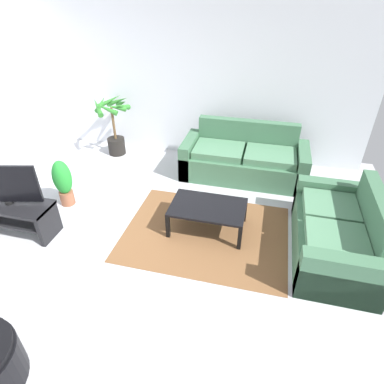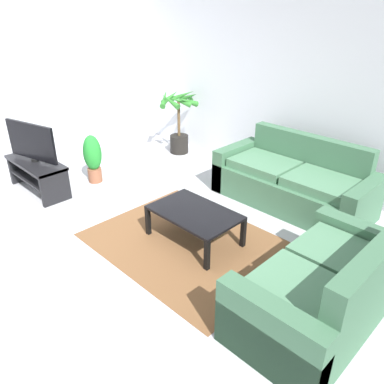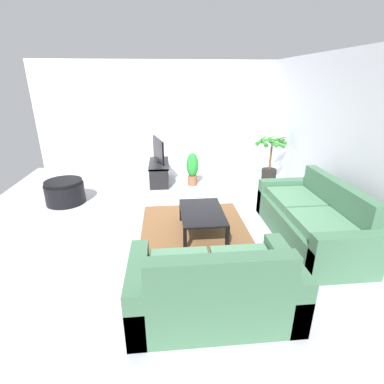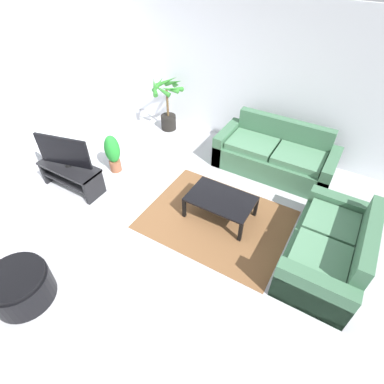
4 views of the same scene
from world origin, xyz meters
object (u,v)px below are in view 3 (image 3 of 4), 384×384
(couch_loveseat, at_px, (214,289))
(potted_plant_small, at_px, (192,168))
(couch_main, at_px, (311,221))
(tv_stand, at_px, (159,169))
(tv, at_px, (158,150))
(coffee_table, at_px, (202,214))
(potted_palm, at_px, (271,158))
(ottoman, at_px, (65,192))

(couch_loveseat, height_order, potted_plant_small, couch_loveseat)
(couch_main, height_order, tv_stand, couch_main)
(tv_stand, height_order, tv, tv)
(tv, height_order, coffee_table, tv)
(couch_main, xyz_separation_m, tv_stand, (-2.82, -2.27, 0.00))
(potted_palm, bearing_deg, couch_main, -6.14)
(couch_main, bearing_deg, potted_plant_small, -148.97)
(potted_plant_small, relative_size, ottoman, 1.02)
(couch_loveseat, height_order, coffee_table, couch_loveseat)
(tv_stand, relative_size, coffee_table, 1.09)
(couch_main, xyz_separation_m, potted_palm, (-2.53, 0.27, 0.27))
(tv_stand, xyz_separation_m, potted_palm, (0.29, 2.55, 0.27))
(potted_palm, xyz_separation_m, potted_plant_small, (0.00, -1.79, -0.17))
(couch_loveseat, relative_size, tv_stand, 1.52)
(tv, height_order, ottoman, tv)
(tv_stand, height_order, coffee_table, tv_stand)
(couch_loveseat, bearing_deg, tv, -171.87)
(couch_main, xyz_separation_m, coffee_table, (-0.31, -1.59, 0.04))
(tv, xyz_separation_m, coffee_table, (2.52, 0.68, -0.42))
(couch_main, relative_size, tv_stand, 1.90)
(ottoman, bearing_deg, tv_stand, 120.46)
(ottoman, bearing_deg, potted_plant_small, 106.77)
(coffee_table, xyz_separation_m, potted_plant_small, (-2.22, 0.07, 0.06))
(couch_loveseat, xyz_separation_m, tv_stand, (-4.15, -0.60, 0.01))
(couch_loveseat, xyz_separation_m, potted_plant_small, (-3.85, 0.16, 0.10))
(couch_loveseat, height_order, tv_stand, couch_loveseat)
(couch_loveseat, distance_m, ottoman, 3.91)
(couch_main, bearing_deg, coffee_table, -100.90)
(couch_main, height_order, tv, tv)
(coffee_table, bearing_deg, couch_main, 79.10)
(couch_main, xyz_separation_m, tv, (-2.82, -2.27, 0.46))
(couch_main, distance_m, ottoman, 4.44)
(tv_stand, distance_m, tv, 0.46)
(coffee_table, xyz_separation_m, ottoman, (-1.45, -2.49, -0.12))
(tv_stand, distance_m, potted_palm, 2.58)
(tv, bearing_deg, tv_stand, -75.96)
(tv_stand, relative_size, potted_plant_small, 1.48)
(tv_stand, bearing_deg, ottoman, -59.54)
(couch_main, height_order, couch_loveseat, same)
(couch_loveseat, bearing_deg, ottoman, -142.06)
(coffee_table, relative_size, potted_plant_small, 1.35)
(potted_plant_small, bearing_deg, tv_stand, -111.21)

